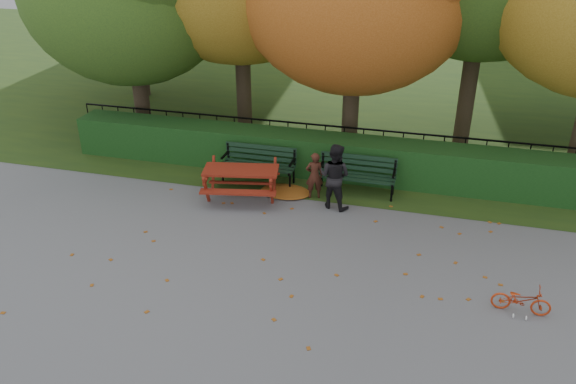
% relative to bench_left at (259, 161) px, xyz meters
% --- Properties ---
extents(ground, '(90.00, 90.00, 0.00)m').
position_rel_bench_left_xyz_m(ground, '(1.30, -3.70, -0.52)').
color(ground, slate).
rests_on(ground, ground).
extents(grass_strip, '(90.00, 90.00, 0.00)m').
position_rel_bench_left_xyz_m(grass_strip, '(1.30, 10.30, -0.51)').
color(grass_strip, '#203714').
rests_on(grass_strip, ground).
extents(hedge, '(13.00, 0.90, 1.00)m').
position_rel_bench_left_xyz_m(hedge, '(1.30, 0.80, -0.02)').
color(hedge, black).
rests_on(hedge, ground).
extents(iron_fence, '(14.00, 0.04, 1.02)m').
position_rel_bench_left_xyz_m(iron_fence, '(1.30, 1.60, 0.02)').
color(iron_fence, black).
rests_on(iron_fence, ground).
extents(bench_left, '(1.80, 0.57, 0.88)m').
position_rel_bench_left_xyz_m(bench_left, '(0.00, 0.00, 0.00)').
color(bench_left, black).
rests_on(bench_left, ground).
extents(bench_right, '(1.80, 0.57, 0.88)m').
position_rel_bench_left_xyz_m(bench_right, '(2.40, 0.00, 0.00)').
color(bench_right, black).
rests_on(bench_right, ground).
extents(picnic_table, '(1.92, 1.67, 0.82)m').
position_rel_bench_left_xyz_m(picnic_table, '(-0.12, -0.97, 0.04)').
color(picnic_table, maroon).
rests_on(picnic_table, ground).
extents(leaf_pile, '(1.43, 1.22, 0.08)m').
position_rel_bench_left_xyz_m(leaf_pile, '(0.80, -0.50, -0.48)').
color(leaf_pile, maroon).
rests_on(leaf_pile, ground).
extents(leaf_scatter, '(9.00, 5.70, 0.01)m').
position_rel_bench_left_xyz_m(leaf_scatter, '(1.30, -3.40, -0.51)').
color(leaf_scatter, maroon).
rests_on(leaf_scatter, ground).
extents(child, '(0.47, 0.39, 1.12)m').
position_rel_bench_left_xyz_m(child, '(1.50, -0.54, 0.04)').
color(child, '#3E1D13').
rests_on(child, ground).
extents(adult, '(0.86, 0.75, 1.50)m').
position_rel_bench_left_xyz_m(adult, '(2.02, -0.86, 0.23)').
color(adult, black).
rests_on(adult, ground).
extents(bicycle, '(0.95, 0.37, 0.49)m').
position_rel_bench_left_xyz_m(bicycle, '(5.70, -3.71, -0.27)').
color(bicycle, '#B03110').
rests_on(bicycle, ground).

